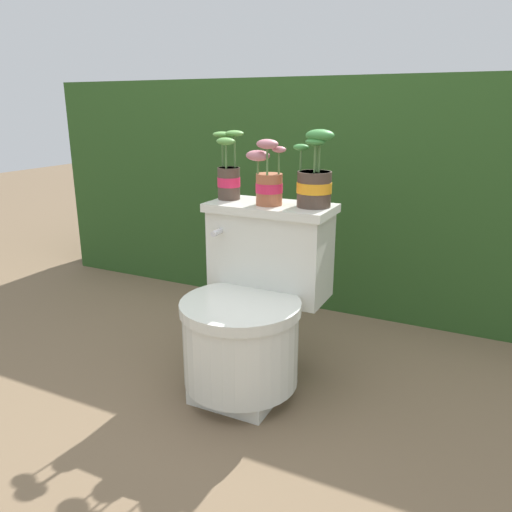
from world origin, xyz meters
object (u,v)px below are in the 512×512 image
Objects in this scene: potted_plant_midleft at (268,180)px; potted_plant_middle at (315,180)px; potted_plant_left at (229,174)px; toilet at (252,307)px.

potted_plant_midleft is 0.16m from potted_plant_middle.
potted_plant_left reaches higher than potted_plant_midleft.
toilet is 0.50m from potted_plant_left.
potted_plant_left is 1.09× the size of potted_plant_midleft.
toilet is 2.43× the size of potted_plant_middle.
potted_plant_left reaches higher than toilet.
potted_plant_midleft is 0.87× the size of potted_plant_middle.
potted_plant_midleft is at bearing -165.35° from potted_plant_middle.
toilet is at bearing -90.62° from potted_plant_midleft.
toilet is 0.45m from potted_plant_midleft.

